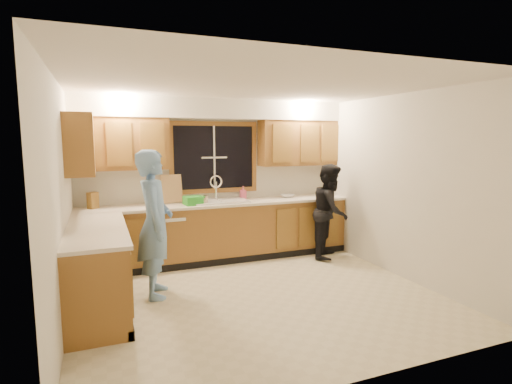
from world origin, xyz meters
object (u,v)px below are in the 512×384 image
(knife_block, at_px, (93,200))
(bowl, at_px, (287,196))
(soap_bottle, at_px, (243,192))
(woman, at_px, (331,211))
(dish_crate, at_px, (194,201))
(dishwasher, at_px, (166,239))
(man, at_px, (155,224))
(sink, at_px, (220,205))
(stove, at_px, (97,286))

(knife_block, xyz_separation_m, bowl, (3.02, -0.04, -0.09))
(soap_bottle, bearing_deg, woman, -29.45)
(knife_block, relative_size, soap_bottle, 1.11)
(dish_crate, bearing_deg, bowl, 5.46)
(dishwasher, distance_m, dish_crate, 0.71)
(dishwasher, relative_size, man, 0.46)
(knife_block, bearing_deg, woman, -48.63)
(woman, xyz_separation_m, bowl, (-0.50, 0.56, 0.20))
(dishwasher, distance_m, soap_bottle, 1.45)
(sink, relative_size, dishwasher, 1.05)
(stove, distance_m, soap_bottle, 3.07)
(knife_block, distance_m, dish_crate, 1.41)
(man, height_order, dish_crate, man)
(woman, distance_m, soap_bottle, 1.45)
(sink, distance_m, soap_bottle, 0.51)
(dish_crate, bearing_deg, knife_block, 172.03)
(sink, relative_size, woman, 0.57)
(woman, relative_size, knife_block, 6.46)
(dishwasher, relative_size, stove, 0.91)
(sink, xyz_separation_m, bowl, (1.19, 0.04, 0.08))
(dish_crate, height_order, soap_bottle, soap_bottle)
(knife_block, bearing_deg, stove, -128.11)
(sink, xyz_separation_m, stove, (-1.80, -1.82, -0.41))
(man, xyz_separation_m, dish_crate, (0.70, 1.01, 0.10))
(man, xyz_separation_m, knife_block, (-0.69, 1.20, 0.15))
(sink, xyz_separation_m, knife_block, (-1.83, 0.08, 0.17))
(bowl, bearing_deg, knife_block, 179.25)
(woman, height_order, soap_bottle, woman)
(man, xyz_separation_m, soap_bottle, (1.59, 1.31, 0.14))
(stove, distance_m, woman, 3.74)
(knife_block, bearing_deg, sink, -41.57)
(man, bearing_deg, dishwasher, -5.79)
(bowl, bearing_deg, stove, -147.99)
(stove, relative_size, man, 0.51)
(soap_bottle, bearing_deg, man, -140.61)
(sink, distance_m, dishwasher, 0.96)
(dishwasher, relative_size, woman, 0.55)
(knife_block, xyz_separation_m, dish_crate, (1.39, -0.19, -0.05))
(knife_block, bearing_deg, dishwasher, -44.66)
(dishwasher, height_order, woman, woman)
(woman, bearing_deg, dishwasher, 119.48)
(man, bearing_deg, soap_bottle, -41.86)
(woman, bearing_deg, bowl, 82.55)
(woman, relative_size, dish_crate, 5.63)
(dishwasher, distance_m, woman, 2.61)
(dishwasher, height_order, soap_bottle, soap_bottle)
(soap_bottle, bearing_deg, sink, -157.95)
(dish_crate, bearing_deg, sink, 14.37)
(soap_bottle, relative_size, bowl, 0.96)
(sink, bearing_deg, dishwasher, -179.01)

